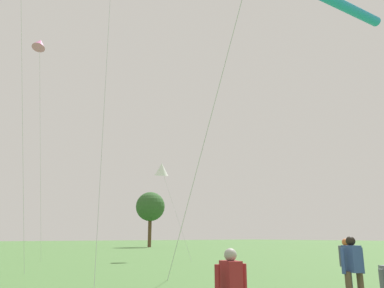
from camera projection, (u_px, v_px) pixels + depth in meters
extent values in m
cylinder|color=#1E8CBF|center=(339.00, 3.00, 17.94)|extent=(6.03, 0.98, 0.48)
cylinder|color=#B2B2B7|center=(208.00, 126.00, 15.10)|extent=(0.81, 4.50, 12.03)
cylinder|color=#4C515B|center=(382.00, 285.00, 6.19)|extent=(0.08, 0.08, 0.50)
cube|color=maroon|center=(231.00, 279.00, 5.96)|extent=(0.33, 0.44, 0.57)
sphere|color=#9E9993|center=(230.00, 255.00, 6.05)|extent=(0.20, 0.20, 0.20)
cylinder|color=maroon|center=(217.00, 283.00, 5.87)|extent=(0.09, 0.09, 0.55)
cylinder|color=maroon|center=(244.00, 281.00, 6.03)|extent=(0.09, 0.09, 0.55)
cylinder|color=#282D42|center=(349.00, 281.00, 11.12)|extent=(0.15, 0.15, 0.86)
cylinder|color=#282D42|center=(350.00, 280.00, 11.39)|extent=(0.15, 0.15, 0.86)
cube|color=#4C515B|center=(347.00, 256.00, 11.42)|extent=(0.41, 0.49, 0.61)
sphere|color=#B75B2D|center=(346.00, 242.00, 11.52)|extent=(0.22, 0.22, 0.22)
cylinder|color=#4C515B|center=(346.00, 258.00, 11.20)|extent=(0.09, 0.09, 0.59)
cylinder|color=#4C515B|center=(348.00, 257.00, 11.63)|extent=(0.09, 0.09, 0.59)
cube|color=navy|center=(352.00, 259.00, 9.25)|extent=(0.41, 0.50, 0.63)
sphere|color=black|center=(350.00, 241.00, 9.35)|extent=(0.23, 0.23, 0.23)
cylinder|color=navy|center=(343.00, 261.00, 9.17)|extent=(0.10, 0.10, 0.61)
cylinder|color=navy|center=(362.00, 260.00, 9.30)|extent=(0.10, 0.10, 0.61)
cylinder|color=#B2B2B7|center=(22.00, 95.00, 18.31)|extent=(2.40, 2.16, 16.83)
cone|color=pink|center=(40.00, 44.00, 25.86)|extent=(1.33, 1.38, 1.03)
cylinder|color=#B2B2B7|center=(40.00, 154.00, 26.16)|extent=(2.40, 3.45, 14.56)
cylinder|color=#B2B2B7|center=(107.00, 56.00, 14.63)|extent=(1.21, 2.95, 17.07)
cone|color=white|center=(162.00, 169.00, 30.19)|extent=(1.54, 1.62, 1.19)
cylinder|color=#B2B2B7|center=(176.00, 212.00, 28.28)|extent=(0.62, 3.27, 6.94)
cylinder|color=#513823|center=(150.00, 233.00, 61.90)|extent=(0.58, 0.58, 4.64)
sphere|color=#2D5628|center=(150.00, 206.00, 62.91)|extent=(4.80, 4.80, 4.80)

